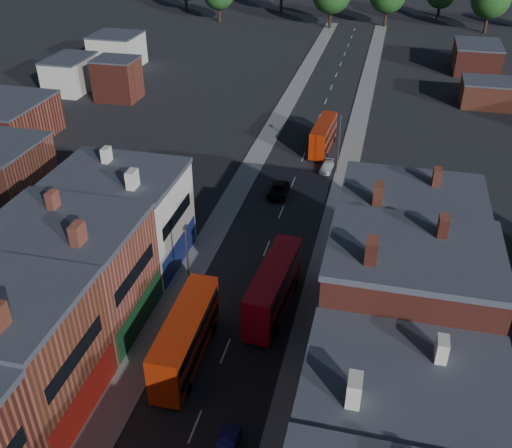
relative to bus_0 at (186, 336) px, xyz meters
The scene contains 11 objects.
pavement_west 28.01m from the bus_0, 97.61° to the left, with size 3.00×200.00×0.12m, color gray.
pavement_east 29.28m from the bus_0, 71.40° to the left, with size 3.00×200.00×0.12m, color gray.
lamp_post_2 8.30m from the bus_0, 107.39° to the left, with size 0.25×0.70×8.12m.
lamp_post_3 38.55m from the bus_0, 78.00° to the left, with size 0.25×0.70×8.12m.
bus_0 is the anchor object (origin of this frame).
bus_1 9.79m from the bus_0, 55.25° to the left, with size 3.39×11.11×4.73m.
bus_2 45.20m from the bus_0, 83.54° to the left, with size 2.90×9.82×4.19m.
car_1 10.01m from the bus_0, 54.61° to the right, with size 1.31×3.75×1.24m, color navy.
car_2 29.82m from the bus_0, 86.91° to the left, with size 2.27×4.92×1.37m, color black.
car_3 38.71m from the bus_0, 80.16° to the left, with size 1.53×3.76×1.09m, color white.
ped_3 10.68m from the bus_0, ahead, with size 0.92×0.42×1.57m, color #605C52.
Camera 1 is at (10.87, -9.92, 34.62)m, focal length 40.00 mm.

